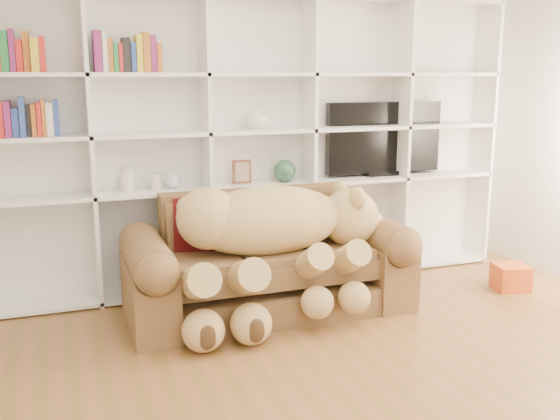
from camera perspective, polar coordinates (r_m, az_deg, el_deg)
name	(u,v)px	position (r m, az deg, el deg)	size (l,w,h in m)	color
floor	(398,419)	(3.47, 10.71, -18.26)	(5.00, 5.00, 0.00)	brown
wall_back	(251,123)	(5.30, -2.64, 7.96)	(5.00, 0.02, 2.70)	silver
bookshelf	(228,130)	(5.11, -4.76, 7.26)	(4.43, 0.35, 2.40)	white
sofa	(267,268)	(4.70, -1.15, -5.28)	(2.08, 0.90, 0.88)	brown
teddy_bear	(273,235)	(4.46, -0.67, -2.34)	(1.69, 0.89, 0.98)	tan
throw_pillow	(202,227)	(4.63, -7.14, -1.52)	(0.41, 0.13, 0.41)	#510D11
gift_box	(511,277)	(5.54, 20.34, -5.79)	(0.26, 0.25, 0.21)	#C24A19
tv	(384,139)	(5.66, 9.47, 6.41)	(1.10, 0.18, 0.65)	black
picture_frame	(242,172)	(5.12, -3.52, 3.52)	(0.15, 0.03, 0.19)	#58301E
green_vase	(285,171)	(5.24, 0.43, 3.60)	(0.19, 0.19, 0.19)	#295138
figurine_tall	(127,180)	(4.94, -13.80, 2.69)	(0.09, 0.09, 0.18)	beige
figurine_short	(156,182)	(4.97, -11.28, 2.55)	(0.07, 0.07, 0.13)	beige
snow_globe	(173,181)	(4.99, -9.79, 2.66)	(0.12, 0.12, 0.12)	silver
shelf_vase	(256,118)	(5.11, -2.18, 8.44)	(0.18, 0.18, 0.19)	beige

